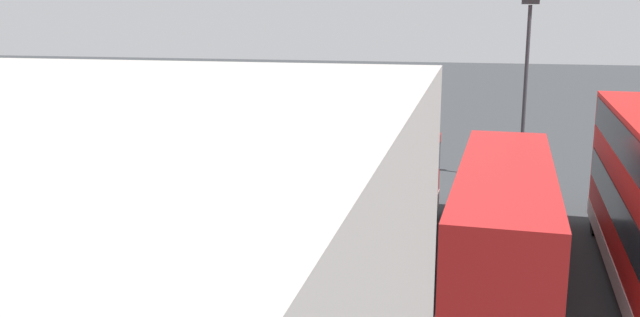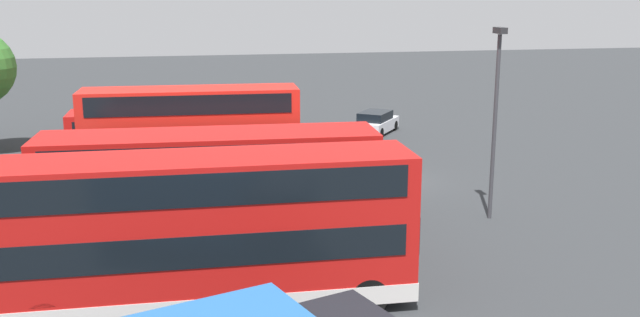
{
  "view_description": "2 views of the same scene",
  "coord_description": "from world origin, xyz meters",
  "px_view_note": "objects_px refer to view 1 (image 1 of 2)",
  "views": [
    {
      "loc": [
        -4.25,
        28.06,
        7.22
      ],
      "look_at": [
        1.71,
        1.16,
        1.31
      ],
      "focal_mm": 39.27,
      "sensor_mm": 36.0,
      "label": 1
    },
    {
      "loc": [
        -31.89,
        9.91,
        9.04
      ],
      "look_at": [
        -0.07,
        3.4,
        1.3
      ],
      "focal_mm": 39.87,
      "sensor_mm": 36.0,
      "label": 2
    }
  ],
  "objects_px": {
    "bus_single_deck_third": "(504,213)",
    "bus_single_deck_sixth": "(140,201)",
    "bus_single_deck_seventh": "(34,193)",
    "lamp_post_tall": "(526,75)",
    "bus_double_decker_fifth": "(261,177)",
    "bus_single_deck_fourth": "(383,206)",
    "car_hatchback_silver": "(141,146)"
  },
  "relations": [
    {
      "from": "bus_single_deck_third",
      "to": "bus_single_deck_sixth",
      "type": "bearing_deg",
      "value": 5.58
    },
    {
      "from": "bus_single_deck_seventh",
      "to": "lamp_post_tall",
      "type": "xyz_separation_m",
      "value": [
        -15.28,
        -11.87,
        2.87
      ]
    },
    {
      "from": "bus_double_decker_fifth",
      "to": "bus_single_deck_sixth",
      "type": "xyz_separation_m",
      "value": [
        3.67,
        0.34,
        -0.82
      ]
    },
    {
      "from": "bus_double_decker_fifth",
      "to": "lamp_post_tall",
      "type": "xyz_separation_m",
      "value": [
        -7.98,
        -11.62,
        2.05
      ]
    },
    {
      "from": "bus_single_deck_seventh",
      "to": "lamp_post_tall",
      "type": "distance_m",
      "value": 19.56
    },
    {
      "from": "bus_single_deck_fourth",
      "to": "lamp_post_tall",
      "type": "xyz_separation_m",
      "value": [
        -4.52,
        -10.94,
        2.87
      ]
    },
    {
      "from": "bus_double_decker_fifth",
      "to": "lamp_post_tall",
      "type": "bearing_deg",
      "value": -124.5
    },
    {
      "from": "bus_double_decker_fifth",
      "to": "bus_single_deck_fourth",
      "type": "bearing_deg",
      "value": -168.97
    },
    {
      "from": "bus_single_deck_sixth",
      "to": "car_hatchback_silver",
      "type": "relative_size",
      "value": 2.74
    },
    {
      "from": "bus_single_deck_fourth",
      "to": "bus_single_deck_sixth",
      "type": "relative_size",
      "value": 0.89
    },
    {
      "from": "bus_single_deck_fourth",
      "to": "bus_single_deck_seventh",
      "type": "height_order",
      "value": "same"
    },
    {
      "from": "bus_double_decker_fifth",
      "to": "bus_single_deck_seventh",
      "type": "distance_m",
      "value": 7.35
    },
    {
      "from": "bus_single_deck_third",
      "to": "lamp_post_tall",
      "type": "distance_m",
      "value": 11.35
    },
    {
      "from": "bus_single_deck_third",
      "to": "car_hatchback_silver",
      "type": "relative_size",
      "value": 2.78
    },
    {
      "from": "bus_single_deck_third",
      "to": "bus_single_deck_sixth",
      "type": "height_order",
      "value": "same"
    },
    {
      "from": "bus_single_deck_third",
      "to": "bus_single_deck_fourth",
      "type": "height_order",
      "value": "same"
    },
    {
      "from": "bus_single_deck_third",
      "to": "lamp_post_tall",
      "type": "relative_size",
      "value": 1.54
    },
    {
      "from": "bus_single_deck_third",
      "to": "car_hatchback_silver",
      "type": "xyz_separation_m",
      "value": [
        16.7,
        -11.22,
        -0.92
      ]
    },
    {
      "from": "bus_double_decker_fifth",
      "to": "bus_single_deck_seventh",
      "type": "bearing_deg",
      "value": 1.96
    },
    {
      "from": "bus_single_deck_fourth",
      "to": "bus_double_decker_fifth",
      "type": "height_order",
      "value": "bus_double_decker_fifth"
    },
    {
      "from": "bus_single_deck_fourth",
      "to": "car_hatchback_silver",
      "type": "bearing_deg",
      "value": -40.2
    },
    {
      "from": "bus_single_deck_seventh",
      "to": "car_hatchback_silver",
      "type": "relative_size",
      "value": 2.57
    },
    {
      "from": "bus_single_deck_fourth",
      "to": "bus_single_deck_sixth",
      "type": "bearing_deg",
      "value": 8.11
    },
    {
      "from": "bus_single_deck_third",
      "to": "bus_double_decker_fifth",
      "type": "bearing_deg",
      "value": 5.71
    },
    {
      "from": "bus_double_decker_fifth",
      "to": "bus_single_deck_sixth",
      "type": "distance_m",
      "value": 3.78
    },
    {
      "from": "car_hatchback_silver",
      "to": "lamp_post_tall",
      "type": "distance_m",
      "value": 18.21
    },
    {
      "from": "bus_single_deck_fourth",
      "to": "lamp_post_tall",
      "type": "bearing_deg",
      "value": -112.44
    },
    {
      "from": "bus_single_deck_fourth",
      "to": "bus_double_decker_fifth",
      "type": "relative_size",
      "value": 1.01
    },
    {
      "from": "bus_single_deck_third",
      "to": "car_hatchback_silver",
      "type": "distance_m",
      "value": 20.14
    },
    {
      "from": "bus_single_deck_fourth",
      "to": "bus_single_deck_seventh",
      "type": "xyz_separation_m",
      "value": [
        10.76,
        0.93,
        0.0
      ]
    },
    {
      "from": "car_hatchback_silver",
      "to": "bus_double_decker_fifth",
      "type": "bearing_deg",
      "value": 129.53
    },
    {
      "from": "bus_double_decker_fifth",
      "to": "lamp_post_tall",
      "type": "height_order",
      "value": "lamp_post_tall"
    }
  ]
}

